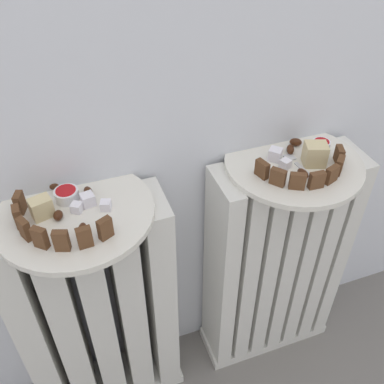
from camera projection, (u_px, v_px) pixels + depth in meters
radiator_left at (100, 317)px, 1.00m from camera, size 0.36×0.13×0.63m
radiator_right at (274, 265)px, 1.12m from camera, size 0.36×0.13×0.63m
plate_left at (75, 213)px, 0.79m from camera, size 0.29×0.29×0.01m
plate_right at (293, 163)px, 0.91m from camera, size 0.29×0.29×0.01m
dark_cake_slice_left_0 at (20, 203)px, 0.78m from camera, size 0.02×0.03×0.04m
dark_cake_slice_left_1 at (18, 217)px, 0.75m from camera, size 0.01×0.03×0.04m
dark_cake_slice_left_2 at (25, 229)px, 0.72m from camera, size 0.02×0.03×0.04m
dark_cake_slice_left_3 at (40, 238)px, 0.71m from camera, size 0.03×0.03×0.04m
dark_cake_slice_left_4 at (61, 241)px, 0.70m from camera, size 0.03×0.02×0.04m
dark_cake_slice_left_5 at (85, 237)px, 0.71m from camera, size 0.03×0.01×0.04m
dark_cake_slice_left_6 at (105, 228)px, 0.73m from camera, size 0.03×0.02×0.04m
marble_cake_slice_left_0 at (41, 208)px, 0.77m from camera, size 0.04×0.04×0.04m
turkish_delight_left_0 at (106, 205)px, 0.79m from camera, size 0.02×0.02×0.02m
turkish_delight_left_1 at (88, 200)px, 0.80m from camera, size 0.03×0.03×0.02m
turkish_delight_left_2 at (77, 208)px, 0.78m from camera, size 0.02×0.02×0.02m
medjool_date_left_0 at (83, 229)px, 0.74m from camera, size 0.02×0.03×0.02m
medjool_date_left_1 at (88, 192)px, 0.82m from camera, size 0.02×0.03×0.02m
medjool_date_left_2 at (58, 215)px, 0.77m from camera, size 0.02×0.03×0.02m
medjool_date_left_3 at (55, 184)px, 0.84m from camera, size 0.03×0.03×0.02m
jam_bowl_left at (66, 194)px, 0.81m from camera, size 0.05×0.05×0.02m
dark_cake_slice_right_0 at (262, 169)px, 0.86m from camera, size 0.02×0.03×0.04m
dark_cake_slice_right_1 at (278, 177)px, 0.84m from camera, size 0.03×0.03×0.04m
dark_cake_slice_right_2 at (297, 181)px, 0.83m from camera, size 0.03×0.03×0.04m
dark_cake_slice_right_3 at (317, 180)px, 0.83m from camera, size 0.03×0.01×0.04m
dark_cake_slice_right_4 at (332, 175)px, 0.84m from camera, size 0.03×0.02×0.04m
dark_cake_slice_right_5 at (339, 165)px, 0.87m from camera, size 0.03×0.03×0.04m
dark_cake_slice_right_6 at (339, 155)px, 0.90m from camera, size 0.02×0.03×0.04m
marble_cake_slice_right_0 at (315, 154)px, 0.89m from camera, size 0.05×0.05×0.05m
turkish_delight_right_0 at (275, 154)px, 0.91m from camera, size 0.04×0.04×0.03m
turkish_delight_right_1 at (285, 164)px, 0.88m from camera, size 0.02×0.02×0.02m
medjool_date_right_0 at (290, 149)px, 0.93m from camera, size 0.03×0.03×0.02m
medjool_date_right_1 at (296, 142)px, 0.95m from camera, size 0.03×0.03×0.02m
medjool_date_right_2 at (303, 173)px, 0.86m from camera, size 0.02×0.03×0.02m
jam_bowl_right at (321, 146)px, 0.93m from camera, size 0.04×0.04×0.03m
fork at (297, 164)px, 0.90m from camera, size 0.02×0.09×0.00m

